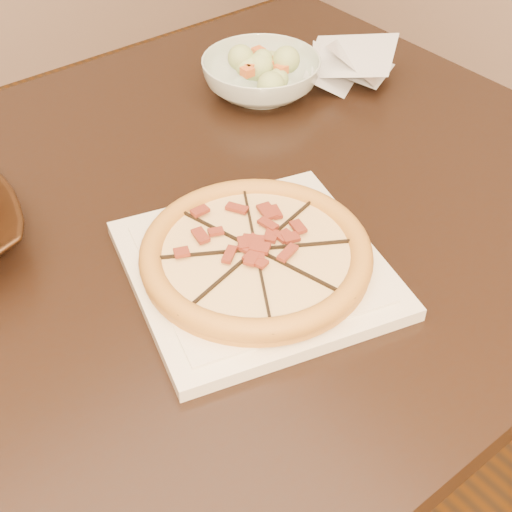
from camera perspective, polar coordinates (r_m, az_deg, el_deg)
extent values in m
cube|color=black|center=(0.94, -11.44, -0.57)|extent=(1.50, 0.97, 0.04)
cylinder|color=black|center=(1.73, 2.94, 6.68)|extent=(0.07, 0.07, 0.71)
cube|color=beige|center=(0.87, 0.00, -1.03)|extent=(0.36, 0.36, 0.02)
cube|color=beige|center=(0.86, 0.00, -0.49)|extent=(0.31, 0.31, 0.00)
cylinder|color=gold|center=(0.86, 0.00, -0.10)|extent=(0.28, 0.28, 0.01)
torus|color=gold|center=(0.85, 0.00, 0.30)|extent=(0.28, 0.28, 0.03)
cylinder|color=#E8BE82|center=(0.85, 0.00, 0.25)|extent=(0.23, 0.23, 0.01)
cube|color=black|center=(0.85, 0.00, 0.50)|extent=(0.07, 0.27, 0.01)
cube|color=black|center=(0.85, 0.00, 0.50)|extent=(0.24, 0.14, 0.01)
cube|color=black|center=(0.85, 0.00, 0.50)|extent=(0.27, 0.07, 0.01)
cube|color=black|center=(0.85, 0.00, 0.50)|extent=(0.14, 0.24, 0.01)
cube|color=maroon|center=(0.86, 0.81, 1.35)|extent=(0.03, 0.02, 0.00)
cube|color=maroon|center=(0.88, 1.11, 2.49)|extent=(0.03, 0.02, 0.00)
cube|color=maroon|center=(0.90, 0.49, 3.65)|extent=(0.03, 0.03, 0.00)
cube|color=maroon|center=(0.87, -0.30, 1.84)|extent=(0.02, 0.03, 0.00)
cube|color=maroon|center=(0.89, -1.48, 2.73)|extent=(0.02, 0.03, 0.00)
cube|color=maroon|center=(0.90, -3.34, 3.20)|extent=(0.01, 0.02, 0.00)
cube|color=maroon|center=(0.86, -1.96, 1.51)|extent=(0.02, 0.03, 0.00)
cube|color=maroon|center=(0.87, -3.88, 1.48)|extent=(0.02, 0.03, 0.00)
cube|color=maroon|center=(0.86, -5.86, 0.80)|extent=(0.03, 0.03, 0.00)
cube|color=maroon|center=(0.84, -2.86, 0.20)|extent=(0.03, 0.02, 0.00)
cube|color=maroon|center=(0.83, -4.20, -0.89)|extent=(0.03, 0.02, 0.00)
cube|color=maroon|center=(0.84, -1.22, -0.14)|extent=(0.03, 0.02, 0.00)
cube|color=maroon|center=(0.82, -1.77, -1.40)|extent=(0.03, 0.02, 0.00)
cube|color=maroon|center=(0.79, -1.34, -2.91)|extent=(0.03, 0.03, 0.00)
cube|color=maroon|center=(0.83, 0.07, -0.85)|extent=(0.03, 0.03, 0.00)
cube|color=maroon|center=(0.81, 1.24, -1.97)|extent=(0.02, 0.03, 0.00)
cube|color=maroon|center=(0.80, 3.31, -2.72)|extent=(0.02, 0.03, 0.00)
cube|color=maroon|center=(0.83, 2.10, -0.57)|extent=(0.02, 0.03, 0.00)
cube|color=maroon|center=(0.83, 4.14, -0.66)|extent=(0.02, 0.03, 0.00)
cube|color=maroon|center=(0.85, 1.48, 0.48)|extent=(0.03, 0.03, 0.00)
cube|color=maroon|center=(0.85, 3.22, 0.86)|extent=(0.03, 0.02, 0.00)
cube|color=maroon|center=(0.87, 4.54, 1.82)|extent=(0.03, 0.02, 0.00)
cube|color=maroon|center=(0.86, 1.59, 1.44)|extent=(0.02, 0.01, 0.00)
imported|color=silver|center=(1.23, 0.41, 14.17)|extent=(0.26, 0.26, 0.06)
sphere|color=#A9BB61|center=(1.21, 0.42, 16.23)|extent=(0.04, 0.04, 0.04)
sphere|color=#A9BB61|center=(1.22, 0.75, 16.58)|extent=(0.04, 0.04, 0.04)
sphere|color=#A9BB61|center=(1.24, 0.15, 16.97)|extent=(0.04, 0.04, 0.04)
sphere|color=#A9BB61|center=(1.21, 0.10, 16.40)|extent=(0.04, 0.04, 0.04)
sphere|color=#A9BB61|center=(1.22, -0.92, 16.45)|extent=(0.04, 0.04, 0.04)
sphere|color=#A9BB61|center=(1.21, 0.31, 16.22)|extent=(0.04, 0.04, 0.04)
sphere|color=#A9BB61|center=(1.19, -0.40, 15.96)|extent=(0.04, 0.04, 0.04)
sphere|color=#A9BB61|center=(1.17, -0.31, 15.45)|extent=(0.04, 0.04, 0.04)
sphere|color=#A9BB61|center=(1.19, 0.52, 15.97)|extent=(0.04, 0.04, 0.04)
sphere|color=#A9BB61|center=(1.18, 1.41, 15.71)|extent=(0.04, 0.04, 0.04)
sphere|color=#A9BB61|center=(1.20, 0.63, 16.19)|extent=(0.04, 0.04, 0.04)
sphere|color=#A9BB61|center=(1.21, 1.56, 16.29)|extent=(0.04, 0.04, 0.04)
cube|color=#D55E25|center=(1.24, 0.70, 16.45)|extent=(0.02, 0.02, 0.01)
cube|color=#D55E25|center=(1.22, -0.88, 16.15)|extent=(0.02, 0.02, 0.01)
cube|color=#D55E25|center=(1.19, -0.69, 15.41)|extent=(0.02, 0.02, 0.01)
cube|color=#D55E25|center=(1.19, 1.06, 15.25)|extent=(0.02, 0.02, 0.01)
cube|color=#D55E25|center=(1.21, 1.90, 15.91)|extent=(0.02, 0.02, 0.01)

